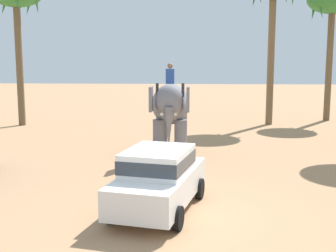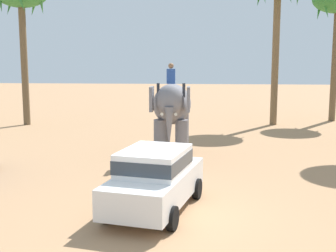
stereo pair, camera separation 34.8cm
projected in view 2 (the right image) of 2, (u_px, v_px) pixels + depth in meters
ground_plane at (167, 214)px, 11.75m from camera, size 120.00×120.00×0.00m
car_sedan_foreground at (155, 177)px, 11.89m from camera, size 2.54×4.37×1.70m
elephant_with_mahout at (172, 108)px, 18.64m from camera, size 1.66×3.88×3.88m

